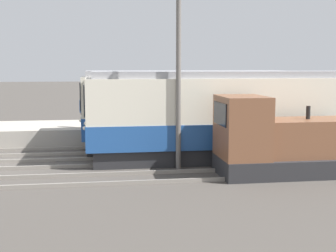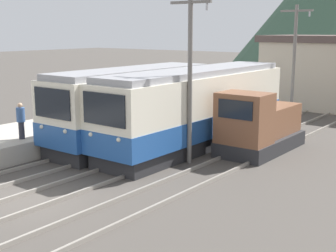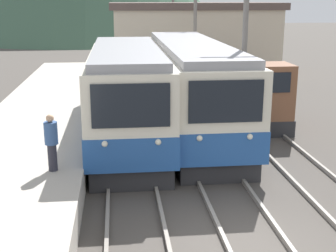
% 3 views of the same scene
% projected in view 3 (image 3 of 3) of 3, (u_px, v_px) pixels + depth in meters
% --- Properties ---
extents(ground_plane, '(200.00, 200.00, 0.00)m').
position_uv_depth(ground_plane, '(248.00, 246.00, 11.03)').
color(ground_plane, '#47423D').
extents(track_left, '(1.54, 60.00, 0.14)m').
position_uv_depth(track_left, '(138.00, 250.00, 10.74)').
color(track_left, gray).
rests_on(track_left, ground).
extents(track_center, '(1.54, 60.00, 0.14)m').
position_uv_depth(track_center, '(256.00, 243.00, 11.03)').
color(track_center, gray).
rests_on(track_center, ground).
extents(commuter_train_left, '(2.84, 10.23, 3.87)m').
position_uv_depth(commuter_train_left, '(127.00, 101.00, 18.29)').
color(commuter_train_left, '#28282B').
rests_on(commuter_train_left, ground).
extents(commuter_train_center, '(2.84, 13.09, 3.87)m').
position_uv_depth(commuter_train_center, '(191.00, 91.00, 20.19)').
color(commuter_train_center, '#28282B').
rests_on(commuter_train_center, ground).
extents(shunting_locomotive, '(2.40, 5.21, 3.00)m').
position_uv_depth(shunting_locomotive, '(253.00, 99.00, 21.40)').
color(shunting_locomotive, '#28282B').
rests_on(shunting_locomotive, ground).
extents(catenary_mast_mid, '(2.00, 0.20, 7.21)m').
position_uv_depth(catenary_mast_mid, '(245.00, 47.00, 17.07)').
color(catenary_mast_mid, slate).
rests_on(catenary_mast_mid, ground).
extents(catenary_mast_far, '(2.00, 0.20, 7.21)m').
position_uv_depth(catenary_mast_far, '(195.00, 29.00, 27.63)').
color(catenary_mast_far, slate).
rests_on(catenary_mast_far, ground).
extents(catenary_mast_distant, '(2.00, 0.20, 7.21)m').
position_uv_depth(catenary_mast_distant, '(173.00, 20.00, 38.18)').
color(catenary_mast_distant, slate).
rests_on(catenary_mast_distant, ground).
extents(person_on_platform, '(0.38, 0.38, 1.66)m').
position_uv_depth(person_on_platform, '(51.00, 140.00, 13.20)').
color(person_on_platform, '#282833').
rests_on(person_on_platform, platform_left).
extents(station_building, '(12.60, 6.30, 5.35)m').
position_uv_depth(station_building, '(194.00, 38.00, 35.55)').
color(station_building, beige).
rests_on(station_building, ground).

